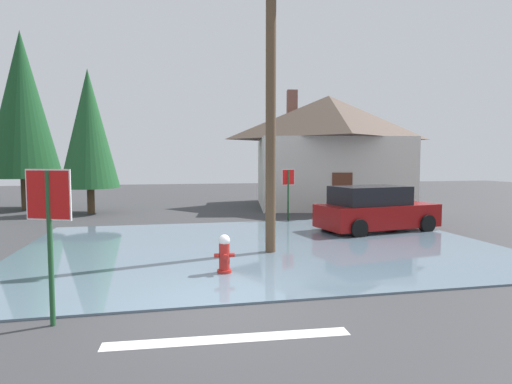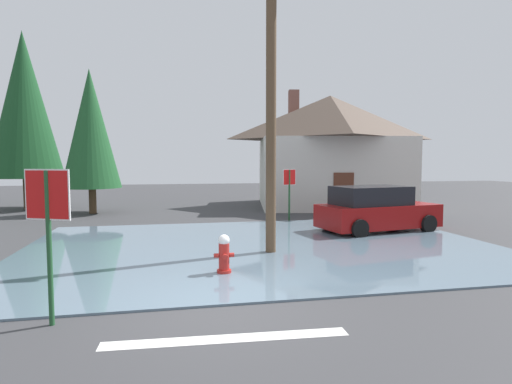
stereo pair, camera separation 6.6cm
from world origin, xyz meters
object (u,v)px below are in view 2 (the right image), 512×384
object	(u,v)px
stop_sign_far	(289,184)
house	(330,149)
utility_pole	(271,107)
pine_tree_tall_left	(91,129)
stop_sign_near	(48,214)
fire_hydrant	(224,255)
pine_tree_short_left	(25,105)
parked_car	(376,210)

from	to	relation	value
stop_sign_far	house	xyz separation A→B (m)	(3.95, 5.46, 1.68)
stop_sign_far	house	size ratio (longest dim) A/B	0.23
stop_sign_far	house	distance (m)	6.95
stop_sign_far	utility_pole	bearing A→B (deg)	-110.56
stop_sign_far	pine_tree_tall_left	size ratio (longest dim) A/B	0.32
stop_sign_near	fire_hydrant	bearing A→B (deg)	38.35
pine_tree_tall_left	pine_tree_short_left	size ratio (longest dim) A/B	0.75
utility_pole	pine_tree_short_left	bearing A→B (deg)	127.98
stop_sign_near	fire_hydrant	distance (m)	4.07
utility_pole	fire_hydrant	bearing A→B (deg)	-128.95
pine_tree_tall_left	utility_pole	bearing A→B (deg)	-58.11
stop_sign_far	pine_tree_short_left	bearing A→B (deg)	150.68
stop_sign_far	house	world-z (taller)	house
stop_sign_near	pine_tree_tall_left	size ratio (longest dim) A/B	0.35
stop_sign_near	stop_sign_far	bearing A→B (deg)	56.57
pine_tree_tall_left	pine_tree_short_left	bearing A→B (deg)	144.64
stop_sign_near	pine_tree_tall_left	distance (m)	15.04
stop_sign_near	utility_pole	distance (m)	6.67
pine_tree_short_left	stop_sign_near	bearing A→B (deg)	-72.01
stop_sign_near	fire_hydrant	xyz separation A→B (m)	(3.02, 2.39, -1.31)
stop_sign_far	pine_tree_tall_left	distance (m)	10.12
pine_tree_short_left	pine_tree_tall_left	bearing A→B (deg)	-35.36
stop_sign_near	pine_tree_tall_left	xyz separation A→B (m)	(-1.92, 14.73, 2.36)
utility_pole	parked_car	distance (m)	6.29
fire_hydrant	stop_sign_far	size ratio (longest dim) A/B	0.41
pine_tree_short_left	stop_sign_far	bearing A→B (deg)	-29.32
stop_sign_near	house	world-z (taller)	house
stop_sign_near	utility_pole	bearing A→B (deg)	43.29
fire_hydrant	parked_car	world-z (taller)	parked_car
utility_pole	pine_tree_short_left	distance (m)	16.64
fire_hydrant	pine_tree_tall_left	bearing A→B (deg)	111.82
stop_sign_near	utility_pole	world-z (taller)	utility_pole
stop_sign_near	stop_sign_far	world-z (taller)	stop_sign_near
fire_hydrant	pine_tree_short_left	distance (m)	18.02
utility_pole	stop_sign_far	size ratio (longest dim) A/B	3.48
stop_sign_far	pine_tree_tall_left	xyz separation A→B (m)	(-8.76, 4.37, 2.55)
utility_pole	house	world-z (taller)	utility_pole
house	parked_car	bearing A→B (deg)	-100.45
house	pine_tree_short_left	xyz separation A→B (m)	(-16.43, 1.54, 2.25)
parked_car	fire_hydrant	bearing A→B (deg)	-142.69
pine_tree_tall_left	pine_tree_short_left	distance (m)	4.76
stop_sign_near	stop_sign_far	size ratio (longest dim) A/B	1.10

